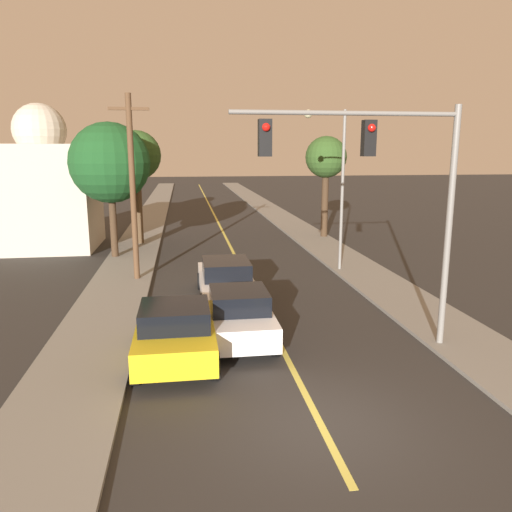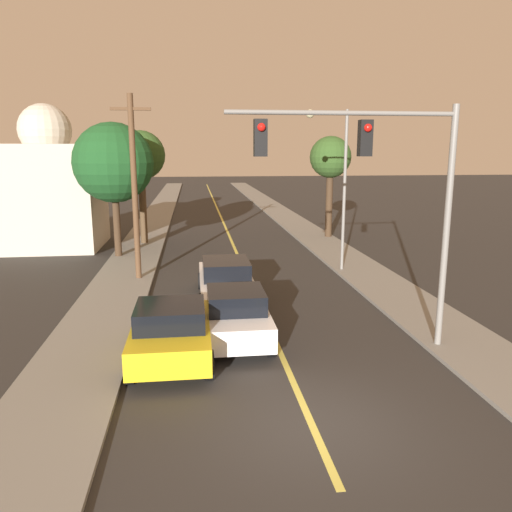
{
  "view_description": "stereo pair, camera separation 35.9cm",
  "coord_description": "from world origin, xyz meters",
  "views": [
    {
      "loc": [
        -2.62,
        -8.84,
        5.43
      ],
      "look_at": [
        0.0,
        9.09,
        1.6
      ],
      "focal_mm": 35.0,
      "sensor_mm": 36.0,
      "label": 1
    },
    {
      "loc": [
        -2.26,
        -8.89,
        5.43
      ],
      "look_at": [
        0.0,
        9.09,
        1.6
      ],
      "focal_mm": 35.0,
      "sensor_mm": 36.0,
      "label": 2
    }
  ],
  "objects": [
    {
      "name": "streetlamp_right",
      "position": [
        3.97,
        12.68,
        4.66
      ],
      "size": [
        1.88,
        0.36,
        7.06
      ],
      "color": "slate",
      "rests_on": "ground"
    },
    {
      "name": "car_outer_lane_front",
      "position": [
        -2.92,
        3.57,
        0.82
      ],
      "size": [
        2.1,
        3.88,
        1.59
      ],
      "color": "gold",
      "rests_on": "ground"
    },
    {
      "name": "sidewalk_left",
      "position": [
        -5.31,
        36.0,
        0.06
      ],
      "size": [
        2.5,
        80.0,
        0.12
      ],
      "color": "gray",
      "rests_on": "ground"
    },
    {
      "name": "domed_building_left",
      "position": [
        -10.28,
        20.61,
        3.32
      ],
      "size": [
        5.44,
        5.44,
        7.97
      ],
      "color": "#BCB29E",
      "rests_on": "ground"
    },
    {
      "name": "tree_left_near",
      "position": [
        -5.19,
        20.73,
        5.1
      ],
      "size": [
        2.79,
        2.79,
        6.46
      ],
      "color": "#4C3823",
      "rests_on": "ground"
    },
    {
      "name": "car_near_lane_front",
      "position": [
        -1.14,
        4.76,
        0.81
      ],
      "size": [
        1.94,
        3.93,
        1.58
      ],
      "color": "white",
      "rests_on": "ground"
    },
    {
      "name": "utility_pole_left",
      "position": [
        -4.66,
        12.24,
        4.06
      ],
      "size": [
        1.6,
        0.24,
        7.55
      ],
      "color": "#513823",
      "rests_on": "ground"
    },
    {
      "name": "tree_right_near",
      "position": [
        6.16,
        21.43,
        4.93
      ],
      "size": [
        2.54,
        2.54,
        6.2
      ],
      "color": "#3D2B1C",
      "rests_on": "ground"
    },
    {
      "name": "sidewalk_right",
      "position": [
        5.31,
        36.0,
        0.06
      ],
      "size": [
        2.5,
        80.0,
        0.12
      ],
      "color": "gray",
      "rests_on": "ground"
    },
    {
      "name": "road_surface",
      "position": [
        0.0,
        36.0,
        0.01
      ],
      "size": [
        8.12,
        80.0,
        0.01
      ],
      "color": "#2D2B28",
      "rests_on": "ground"
    },
    {
      "name": "traffic_signal_mast",
      "position": [
        2.53,
        3.58,
        4.8
      ],
      "size": [
        6.02,
        0.42,
        6.48
      ],
      "color": "slate",
      "rests_on": "ground"
    },
    {
      "name": "car_near_lane_second",
      "position": [
        -1.14,
        9.03,
        0.77
      ],
      "size": [
        2.03,
        4.72,
        1.52
      ],
      "color": "white",
      "rests_on": "ground"
    },
    {
      "name": "tree_left_far",
      "position": [
        -6.17,
        17.03,
        4.83
      ],
      "size": [
        3.97,
        3.97,
        6.72
      ],
      "color": "#3D2B1C",
      "rests_on": "ground"
    },
    {
      "name": "ground_plane",
      "position": [
        0.0,
        0.0,
        0.0
      ],
      "size": [
        200.0,
        200.0,
        0.0
      ],
      "primitive_type": "plane",
      "color": "#2D2B28"
    }
  ]
}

